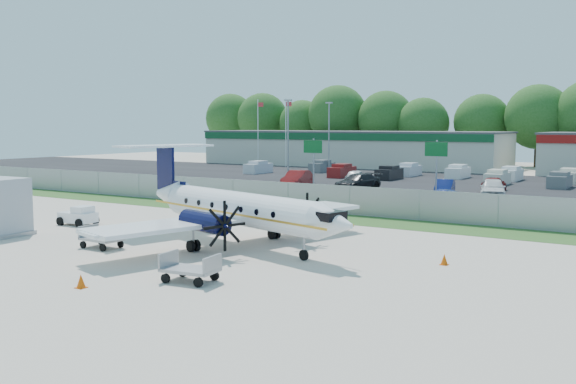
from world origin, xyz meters
The scene contains 29 objects.
ground centered at (0.00, 0.00, 0.00)m, with size 170.00×170.00×0.00m, color beige.
grass_verge centered at (0.00, 12.00, 0.01)m, with size 170.00×4.00×0.02m, color #2D561E.
access_road centered at (0.00, 19.00, 0.01)m, with size 170.00×8.00×0.02m, color black.
parking_lot centered at (0.00, 40.00, 0.01)m, with size 170.00×32.00×0.02m, color black.
perimeter_fence centered at (0.00, 14.00, 1.00)m, with size 120.00×0.06×1.99m.
building_west centered at (-24.00, 61.98, 2.63)m, with size 46.40×12.40×5.24m.
sign_left centered at (-8.00, 22.91, 3.61)m, with size 1.80×0.26×5.00m.
sign_mid centered at (3.00, 22.91, 3.61)m, with size 1.80×0.26×5.00m.
flagpole_west centered at (-35.92, 55.00, 5.64)m, with size 1.06×0.12×10.00m.
flagpole_east centered at (-30.92, 55.00, 5.64)m, with size 1.06×0.12×10.00m.
light_pole_nw centered at (-20.00, 38.00, 5.23)m, with size 0.90×0.35×9.09m.
light_pole_sw centered at (-20.00, 48.00, 5.23)m, with size 0.90×0.35×9.09m.
tree_line centered at (0.00, 74.00, 0.00)m, with size 112.00×6.00×14.00m, color #204F17, non-canonical shape.
aircraft centered at (0.08, 0.91, 1.93)m, with size 16.37×15.99×5.00m.
pushback_tug centered at (-12.23, 1.13, 0.57)m, with size 2.29×1.73×1.18m.
baggage_cart_near centered at (-5.22, -3.34, 0.51)m, with size 2.09×1.29×1.09m.
baggage_cart_far centered at (3.15, -6.33, 0.53)m, with size 2.30×1.55×1.13m.
cone_nose centered at (10.66, 2.01, 0.23)m, with size 0.35×0.35×0.50m.
cone_port_wing centered at (0.25, -9.26, 0.25)m, with size 0.38×0.38×0.53m.
cone_starboard_wing centered at (-0.13, 12.34, 0.25)m, with size 0.37×0.37×0.52m.
road_car_west centered at (-22.80, 17.36, 0.00)m, with size 2.17×5.35×1.55m, color silver.
road_car_mid centered at (4.15, 20.36, 0.00)m, with size 1.49×4.27×1.41m, color navy.
parked_car_a centered at (-12.94, 28.42, 0.00)m, with size 1.81×5.18×1.71m, color maroon.
parked_car_b centered at (-6.83, 29.34, 0.00)m, with size 2.20×5.42×1.57m, color black.
parked_car_c centered at (1.48, 29.79, 0.00)m, with size 1.45×4.16×1.37m, color navy.
parked_car_d centered at (5.84, 29.05, 0.00)m, with size 2.03×5.04×1.72m, color silver.
parked_car_f centered at (-9.98, 35.47, 0.00)m, with size 1.75×4.35×1.48m, color silver.
parked_car_g centered at (4.41, 34.98, 0.00)m, with size 1.69×4.21×1.43m, color maroon.
far_parking_rows centered at (0.00, 45.00, 0.00)m, with size 56.00×10.00×1.60m, color gray, non-canonical shape.
Camera 1 is at (19.58, -25.32, 6.18)m, focal length 40.00 mm.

